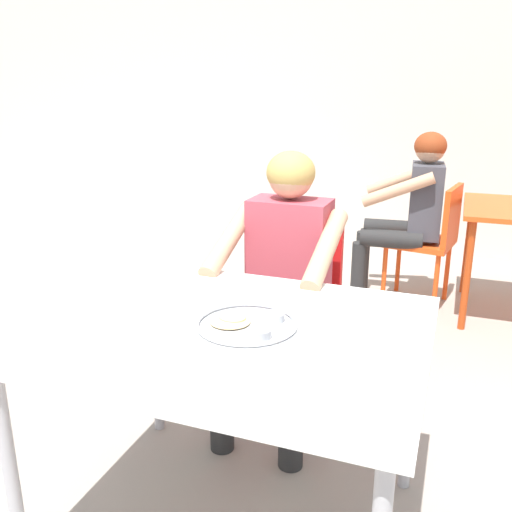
{
  "coord_description": "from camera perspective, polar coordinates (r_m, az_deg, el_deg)",
  "views": [
    {
      "loc": [
        0.71,
        -1.42,
        1.45
      ],
      "look_at": [
        0.09,
        0.24,
        0.9
      ],
      "focal_mm": 38.53,
      "sensor_mm": 36.0,
      "label": 1
    }
  ],
  "objects": [
    {
      "name": "back_wall",
      "position": [
        5.16,
        13.35,
        19.5
      ],
      "size": [
        12.0,
        0.12,
        3.4
      ],
      "primitive_type": "cube",
      "color": "silver",
      "rests_on": "ground"
    },
    {
      "name": "chair_red_left",
      "position": [
        3.87,
        17.74,
        2.0
      ],
      "size": [
        0.49,
        0.48,
        0.84
      ],
      "color": "#E24A18",
      "rests_on": "ground"
    },
    {
      "name": "diner_foreground",
      "position": [
        2.32,
        2.74,
        -1.25
      ],
      "size": [
        0.49,
        0.56,
        1.2
      ],
      "color": "#292929",
      "rests_on": "ground"
    },
    {
      "name": "table_foreground",
      "position": [
        1.73,
        -2.63,
        -9.33
      ],
      "size": [
        1.18,
        0.94,
        0.75
      ],
      "color": "white",
      "rests_on": "ground"
    },
    {
      "name": "patron_background",
      "position": [
        3.83,
        15.74,
        5.29
      ],
      "size": [
        0.58,
        0.52,
        1.18
      ],
      "color": "#272727",
      "rests_on": "ground"
    },
    {
      "name": "thali_tray",
      "position": [
        1.68,
        -0.97,
        -7.07
      ],
      "size": [
        0.31,
        0.31,
        0.03
      ],
      "color": "#B7BABF",
      "rests_on": "table_foreground"
    },
    {
      "name": "chair_foreground",
      "position": [
        2.6,
        4.25,
        -4.52
      ],
      "size": [
        0.39,
        0.44,
        0.85
      ],
      "color": "red",
      "rests_on": "ground"
    }
  ]
}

